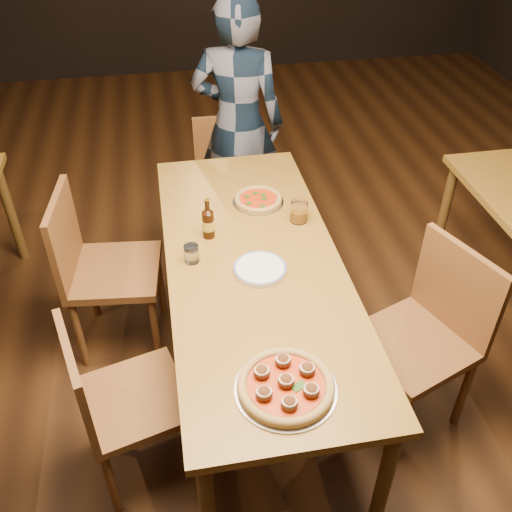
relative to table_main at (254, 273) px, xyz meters
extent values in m
plane|color=black|center=(0.00, 0.00, -0.68)|extent=(9.00, 9.00, 0.00)
cube|color=brown|center=(0.00, 0.00, 0.05)|extent=(0.80, 2.00, 0.04)
cylinder|color=brown|center=(-0.34, 0.94, -0.32)|extent=(0.06, 0.06, 0.71)
cylinder|color=brown|center=(0.34, -0.94, -0.32)|extent=(0.06, 0.06, 0.71)
cylinder|color=brown|center=(0.34, 0.94, -0.32)|extent=(0.06, 0.06, 0.71)
cylinder|color=brown|center=(-1.36, 1.24, -0.32)|extent=(0.06, 0.06, 0.71)
cylinder|color=brown|center=(1.36, 0.74, -0.32)|extent=(0.06, 0.06, 0.71)
cylinder|color=#B7B7BF|center=(-0.02, -0.74, 0.07)|extent=(0.37, 0.37, 0.01)
cylinder|color=tan|center=(-0.02, -0.74, 0.09)|extent=(0.35, 0.35, 0.02)
torus|color=tan|center=(-0.02, -0.74, 0.10)|extent=(0.35, 0.35, 0.03)
cylinder|color=#AA0A0A|center=(-0.02, -0.74, 0.10)|extent=(0.28, 0.28, 0.00)
cylinder|color=#B7B7BF|center=(0.11, 0.49, 0.07)|extent=(0.27, 0.27, 0.01)
cylinder|color=tan|center=(0.11, 0.49, 0.08)|extent=(0.25, 0.25, 0.02)
torus|color=tan|center=(0.11, 0.49, 0.09)|extent=(0.25, 0.25, 0.03)
cylinder|color=#AA0A0A|center=(0.11, 0.49, 0.09)|extent=(0.19, 0.19, 0.00)
cylinder|color=white|center=(0.01, -0.07, 0.08)|extent=(0.24, 0.24, 0.02)
cylinder|color=black|center=(-0.18, 0.23, 0.14)|extent=(0.06, 0.06, 0.14)
cylinder|color=black|center=(-0.18, 0.23, 0.25)|extent=(0.02, 0.02, 0.07)
cylinder|color=gold|center=(-0.18, 0.23, 0.14)|extent=(0.06, 0.06, 0.05)
cylinder|color=white|center=(-0.28, 0.05, 0.11)|extent=(0.07, 0.07, 0.09)
cylinder|color=#AC6413|center=(0.28, 0.28, 0.13)|extent=(0.09, 0.09, 0.11)
imported|color=black|center=(0.13, 1.32, 0.13)|extent=(0.68, 0.55, 1.62)
camera|label=1|loc=(-0.35, -2.01, 1.72)|focal=40.00mm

